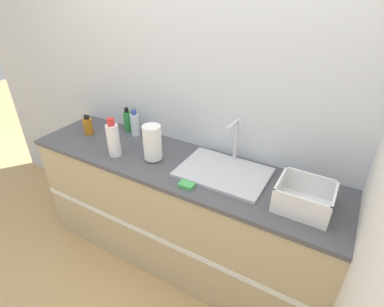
{
  "coord_description": "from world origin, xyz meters",
  "views": [
    {
      "loc": [
        0.93,
        -1.14,
        1.96
      ],
      "look_at": [
        0.13,
        0.25,
        1.02
      ],
      "focal_mm": 28.0,
      "sensor_mm": 36.0,
      "label": 1
    }
  ],
  "objects_px": {
    "sink": "(224,170)",
    "bottle_white_spray": "(113,139)",
    "dish_rack": "(304,199)",
    "bottle_green": "(128,121)",
    "bottle_amber": "(88,126)",
    "paper_towel_roll": "(152,143)",
    "bottle_clear": "(135,124)"
  },
  "relations": [
    {
      "from": "paper_towel_roll",
      "to": "dish_rack",
      "type": "distance_m",
      "value": 0.99
    },
    {
      "from": "dish_rack",
      "to": "bottle_amber",
      "type": "height_order",
      "value": "bottle_amber"
    },
    {
      "from": "paper_towel_roll",
      "to": "bottle_white_spray",
      "type": "bearing_deg",
      "value": -162.12
    },
    {
      "from": "paper_towel_roll",
      "to": "bottle_clear",
      "type": "bearing_deg",
      "value": 146.09
    },
    {
      "from": "bottle_amber",
      "to": "bottle_green",
      "type": "distance_m",
      "value": 0.31
    },
    {
      "from": "bottle_clear",
      "to": "bottle_green",
      "type": "bearing_deg",
      "value": 162.48
    },
    {
      "from": "bottle_clear",
      "to": "bottle_white_spray",
      "type": "bearing_deg",
      "value": -76.96
    },
    {
      "from": "bottle_white_spray",
      "to": "bottle_green",
      "type": "height_order",
      "value": "bottle_white_spray"
    },
    {
      "from": "sink",
      "to": "bottle_amber",
      "type": "relative_size",
      "value": 3.57
    },
    {
      "from": "bottle_white_spray",
      "to": "bottle_clear",
      "type": "bearing_deg",
      "value": 103.04
    },
    {
      "from": "bottle_amber",
      "to": "bottle_green",
      "type": "bearing_deg",
      "value": 40.73
    },
    {
      "from": "sink",
      "to": "bottle_white_spray",
      "type": "distance_m",
      "value": 0.77
    },
    {
      "from": "paper_towel_roll",
      "to": "bottle_green",
      "type": "xyz_separation_m",
      "value": [
        -0.44,
        0.26,
        -0.04
      ]
    },
    {
      "from": "bottle_green",
      "to": "paper_towel_roll",
      "type": "bearing_deg",
      "value": -30.45
    },
    {
      "from": "sink",
      "to": "bottle_green",
      "type": "bearing_deg",
      "value": 169.43
    },
    {
      "from": "paper_towel_roll",
      "to": "bottle_white_spray",
      "type": "relative_size",
      "value": 0.9
    },
    {
      "from": "dish_rack",
      "to": "bottle_green",
      "type": "distance_m",
      "value": 1.45
    },
    {
      "from": "dish_rack",
      "to": "bottle_amber",
      "type": "bearing_deg",
      "value": 177.96
    },
    {
      "from": "sink",
      "to": "bottle_amber",
      "type": "height_order",
      "value": "sink"
    },
    {
      "from": "sink",
      "to": "paper_towel_roll",
      "type": "bearing_deg",
      "value": -169.84
    },
    {
      "from": "bottle_green",
      "to": "dish_rack",
      "type": "bearing_deg",
      "value": -10.27
    },
    {
      "from": "bottle_white_spray",
      "to": "paper_towel_roll",
      "type": "bearing_deg",
      "value": 17.88
    },
    {
      "from": "bottle_amber",
      "to": "bottle_clear",
      "type": "height_order",
      "value": "bottle_clear"
    },
    {
      "from": "bottle_amber",
      "to": "bottle_clear",
      "type": "relative_size",
      "value": 0.74
    },
    {
      "from": "bottle_clear",
      "to": "bottle_green",
      "type": "height_order",
      "value": "bottle_clear"
    },
    {
      "from": "paper_towel_roll",
      "to": "dish_rack",
      "type": "height_order",
      "value": "paper_towel_roll"
    },
    {
      "from": "dish_rack",
      "to": "bottle_green",
      "type": "xyz_separation_m",
      "value": [
        -1.43,
        0.26,
        0.03
      ]
    },
    {
      "from": "paper_towel_roll",
      "to": "dish_rack",
      "type": "relative_size",
      "value": 0.87
    },
    {
      "from": "bottle_white_spray",
      "to": "bottle_clear",
      "type": "relative_size",
      "value": 1.32
    },
    {
      "from": "bottle_amber",
      "to": "dish_rack",
      "type": "bearing_deg",
      "value": -2.04
    },
    {
      "from": "bottle_white_spray",
      "to": "bottle_green",
      "type": "distance_m",
      "value": 0.39
    },
    {
      "from": "sink",
      "to": "paper_towel_roll",
      "type": "relative_size",
      "value": 2.22
    }
  ]
}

